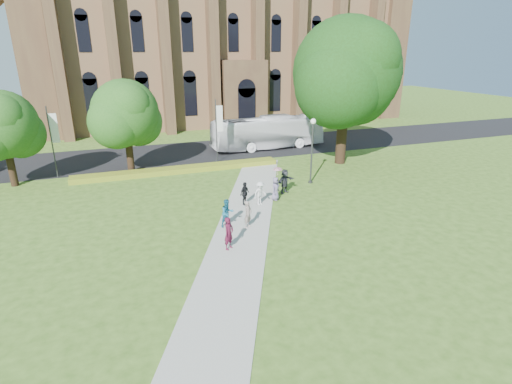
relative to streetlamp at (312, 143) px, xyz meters
name	(u,v)px	position (x,y,z in m)	size (l,w,h in m)	color
ground	(250,228)	(-7.50, -6.50, -3.30)	(160.00, 160.00, 0.00)	#37591A
road	(187,153)	(-7.50, 13.50, -3.29)	(160.00, 10.00, 0.02)	black
footpath	(245,221)	(-7.50, -5.50, -3.28)	(3.20, 30.00, 0.04)	#B2B2A8
flower_hedge	(179,170)	(-9.50, 6.70, -3.07)	(18.00, 1.40, 0.45)	gold
cathedral	(224,30)	(2.50, 33.23, 9.69)	(52.60, 18.25, 28.00)	brown
streetlamp	(312,143)	(0.00, 0.00, 0.00)	(0.44, 0.44, 5.24)	#38383D
large_tree	(346,72)	(5.50, 4.50, 5.07)	(9.60, 9.60, 13.20)	#332114
street_tree_0	(2,125)	(-22.50, 7.50, 1.58)	(5.20, 5.20, 7.50)	#332114
street_tree_1	(125,113)	(-13.50, 8.00, 1.93)	(5.60, 5.60, 8.05)	#332114
banner_pole_0	(217,127)	(-5.39, 8.70, 0.09)	(0.70, 0.10, 6.00)	#38383D
banner_pole_1	(53,138)	(-19.39, 8.70, 0.09)	(0.70, 0.10, 6.00)	#38383D
tour_coach	(268,132)	(1.22, 12.51, -1.54)	(2.91, 12.46, 3.47)	silver
pedestrian_0	(229,233)	(-9.51, -8.77, -2.34)	(0.67, 0.44, 1.83)	#4D1129
pedestrian_1	(227,213)	(-8.76, -5.94, -2.38)	(0.85, 0.66, 1.75)	#175A77
pedestrian_2	(260,193)	(-5.59, -3.17, -2.42)	(1.08, 0.62, 1.67)	silver
pedestrian_3	(245,194)	(-6.61, -2.84, -2.44)	(0.96, 0.40, 1.64)	black
pedestrian_4	(275,189)	(-4.22, -2.68, -2.41)	(0.83, 0.54, 1.69)	slate
pedestrian_5	(285,181)	(-3.00, -1.56, -2.34)	(1.71, 0.54, 1.84)	#2A2C32
pedestrian_6	(248,214)	(-7.62, -6.46, -2.41)	(0.62, 0.41, 1.69)	gray
parasol	(278,173)	(-4.04, -2.58, -1.27)	(0.68, 0.68, 0.59)	pink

